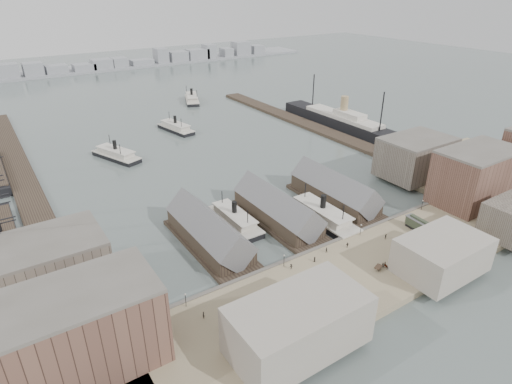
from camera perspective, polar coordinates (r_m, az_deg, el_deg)
ground at (r=135.66m, az=7.04°, el=-6.97°), size 900.00×900.00×0.00m
quay at (r=123.53m, az=13.10°, el=-10.71°), size 180.00×30.00×2.00m
seawall at (r=131.83m, az=8.52°, el=-7.56°), size 180.00×1.20×2.30m
east_land at (r=200.16m, az=30.42°, el=1.10°), size 70.00×80.00×2.00m
west_wharf at (r=199.01m, az=-28.62°, el=1.34°), size 10.00×220.00×1.60m
east_wharf at (r=244.07m, az=7.65°, el=8.60°), size 10.00×180.00×1.60m
ferry_shed_west at (r=132.78m, az=-6.30°, el=-5.36°), size 14.00×42.00×12.60m
ferry_shed_center at (r=144.54m, az=2.86°, el=-2.41°), size 14.00×42.00×12.60m
ferry_shed_east at (r=159.70m, az=10.44°, el=0.09°), size 14.00×42.00×12.60m
warehouse_west_front at (r=96.47m, az=-22.53°, el=-16.91°), size 32.00×18.00×18.00m
warehouse_west_back at (r=121.82m, az=-25.52°, el=-8.87°), size 26.00×20.00×14.00m
warehouse_east_front at (r=171.14m, az=27.21°, el=1.83°), size 30.00×18.00×19.00m
warehouse_east_back at (r=186.50m, az=20.47°, el=4.35°), size 28.00×20.00×15.00m
street_bldg_center at (r=128.20m, az=23.57°, el=-7.68°), size 24.00×16.00×10.00m
street_bldg_west at (r=96.08m, az=5.66°, el=-17.20°), size 30.00×16.00×12.00m
lamp_post_far_w at (r=108.64m, az=-9.40°, el=-13.72°), size 0.44×0.44×3.92m
lamp_post_near_w at (r=120.60m, az=3.76°, el=-8.81°), size 0.44×0.44×3.92m
lamp_post_near_e at (r=138.15m, az=13.81°, el=-4.64°), size 0.44×0.44×3.92m
lamp_post_far_e at (r=159.46m, az=21.31°, el=-1.39°), size 0.44×0.44×3.92m
far_shore at (r=431.21m, az=-23.91°, el=14.78°), size 500.00×40.00×15.72m
ferry_docked_west at (r=144.24m, az=-2.87°, el=-3.60°), size 7.71×25.71×9.18m
ferry_docked_east at (r=147.42m, az=8.82°, el=-3.06°), size 8.90×29.65×10.59m
ferry_open_near at (r=208.47m, az=-18.15°, el=4.80°), size 16.92×27.50×9.44m
ferry_open_mid at (r=240.82m, az=-10.65°, el=8.47°), size 12.38×26.47×9.10m
ferry_open_far at (r=300.74m, az=-8.54°, el=12.20°), size 17.63×28.32×9.72m
sailing_ship_near at (r=150.63m, az=-30.48°, el=-6.06°), size 8.35×57.49×34.31m
ocean_steamer at (r=246.32m, az=11.53°, el=9.21°), size 12.25×89.50×17.90m
tram at (r=146.16m, az=21.06°, el=-4.28°), size 3.46×10.82×3.79m
horse_cart_left at (r=107.48m, az=0.11°, el=-15.16°), size 4.60×1.50×1.55m
horse_cart_center at (r=115.49m, az=10.22°, el=-12.21°), size 5.02×2.07×1.66m
horse_cart_right at (r=125.77m, az=16.78°, el=-9.44°), size 4.86×2.96×1.66m
pedestrian_0 at (r=106.15m, az=-7.02°, el=-15.96°), size 0.61×0.75×1.80m
pedestrian_1 at (r=105.02m, az=-1.43°, el=-16.35°), size 0.63×0.80×1.61m
pedestrian_2 at (r=120.82m, az=4.71°, el=-9.88°), size 1.20×0.94×1.64m
pedestrian_3 at (r=114.19m, az=9.14°, el=-12.65°), size 0.99×0.85×1.59m
pedestrian_4 at (r=124.39m, az=7.83°, el=-8.89°), size 0.92×0.88×1.58m
pedestrian_5 at (r=125.84m, az=16.56°, el=-9.36°), size 0.79×0.76×1.75m
pedestrian_6 at (r=139.31m, az=16.94°, el=-5.70°), size 1.02×0.98×1.65m
pedestrian_7 at (r=137.92m, az=21.35°, el=-6.79°), size 1.07×1.23×1.66m
pedestrian_8 at (r=152.63m, az=20.25°, el=-3.26°), size 1.02×0.45×1.72m
pedestrian_9 at (r=165.63m, az=28.37°, el=-2.54°), size 0.88×0.58×1.79m
pedestrian_10 at (r=128.89m, az=9.35°, el=-7.62°), size 0.92×0.82×1.58m
pedestrian_11 at (r=132.17m, az=12.10°, el=-6.92°), size 1.07×0.89×1.71m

